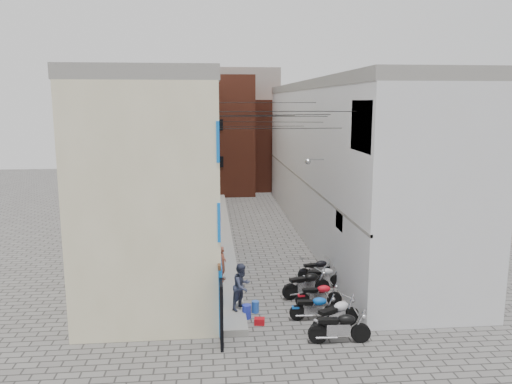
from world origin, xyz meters
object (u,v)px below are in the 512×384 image
object	(u,v)px
person_a	(222,264)
red_crate	(259,321)
motorcycle_c	(314,306)
motorcycle_e	(306,283)
motorcycle_a	(340,326)
motorcycle_d	(319,294)
motorcycle_f	(322,276)
person_b	(242,286)
motorcycle_g	(317,268)
water_jug_far	(255,307)
water_jug_near	(247,312)
motorcycle_b	(336,314)

from	to	relation	value
person_a	red_crate	distance (m)	4.18
motorcycle_c	motorcycle_e	world-z (taller)	motorcycle_e
motorcycle_a	motorcycle_e	distance (m)	3.98
motorcycle_c	motorcycle_e	bearing A→B (deg)	179.67
motorcycle_d	motorcycle_f	bearing A→B (deg)	162.02
motorcycle_c	motorcycle_d	size ratio (longest dim) A/B	0.99
motorcycle_a	person_b	distance (m)	3.98
motorcycle_c	motorcycle_g	xyz separation A→B (m)	(1.02, 4.14, 0.00)
motorcycle_a	red_crate	bearing A→B (deg)	-119.97
water_jug_far	water_jug_near	bearing A→B (deg)	-126.86
motorcycle_e	motorcycle_a	bearing A→B (deg)	-10.79
motorcycle_c	water_jug_far	size ratio (longest dim) A/B	4.09
motorcycle_d	motorcycle_f	world-z (taller)	motorcycle_d
motorcycle_g	water_jug_near	xyz separation A→B (m)	(-3.45, -3.76, -0.27)
motorcycle_d	person_a	size ratio (longest dim) A/B	1.20
motorcycle_a	motorcycle_e	bearing A→B (deg)	-172.06
motorcycle_f	person_b	bearing A→B (deg)	-52.90
motorcycle_b	person_a	distance (m)	6.00
motorcycle_b	red_crate	distance (m)	2.74
motorcycle_b	motorcycle_f	distance (m)	4.03
motorcycle_e	motorcycle_g	size ratio (longest dim) A/B	1.15
motorcycle_b	person_b	xyz separation A→B (m)	(-3.16, 1.60, 0.51)
motorcycle_a	person_a	size ratio (longest dim) A/B	1.37
motorcycle_e	water_jug_near	bearing A→B (deg)	-70.69
motorcycle_b	motorcycle_f	bearing A→B (deg)	144.35
motorcycle_g	person_b	distance (m)	5.01
motorcycle_d	motorcycle_f	size ratio (longest dim) A/B	1.00
motorcycle_c	red_crate	distance (m)	2.07
motorcycle_c	motorcycle_d	bearing A→B (deg)	162.90
person_a	red_crate	xyz separation A→B (m)	(1.21, -3.90, -0.90)
motorcycle_b	person_b	distance (m)	3.58
water_jug_near	motorcycle_e	bearing A→B (deg)	34.76
water_jug_near	red_crate	xyz separation A→B (m)	(0.41, -0.56, -0.14)
motorcycle_f	person_a	size ratio (longest dim) A/B	1.20
water_jug_near	water_jug_far	size ratio (longest dim) A/B	1.16
motorcycle_e	person_b	size ratio (longest dim) A/B	1.20
person_a	person_b	size ratio (longest dim) A/B	0.88
motorcycle_c	motorcycle_d	xyz separation A→B (m)	(0.42, 1.14, 0.01)
motorcycle_c	person_a	xyz separation A→B (m)	(-3.23, 3.72, 0.49)
motorcycle_f	water_jug_near	size ratio (longest dim) A/B	3.55
motorcycle_c	water_jug_far	world-z (taller)	motorcycle_c
motorcycle_b	water_jug_far	world-z (taller)	motorcycle_b
motorcycle_d	water_jug_far	world-z (taller)	motorcycle_d
motorcycle_d	motorcycle_e	xyz separation A→B (m)	(-0.29, 1.02, 0.08)
person_a	motorcycle_f	bearing A→B (deg)	-85.93
person_a	motorcycle_a	bearing A→B (deg)	-133.99
motorcycle_a	motorcycle_b	bearing A→B (deg)	175.68
motorcycle_g	person_b	xyz separation A→B (m)	(-3.60, -3.44, 0.59)
motorcycle_d	person_a	distance (m)	4.50
motorcycle_f	water_jug_near	xyz separation A→B (m)	(-3.45, -2.73, -0.27)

